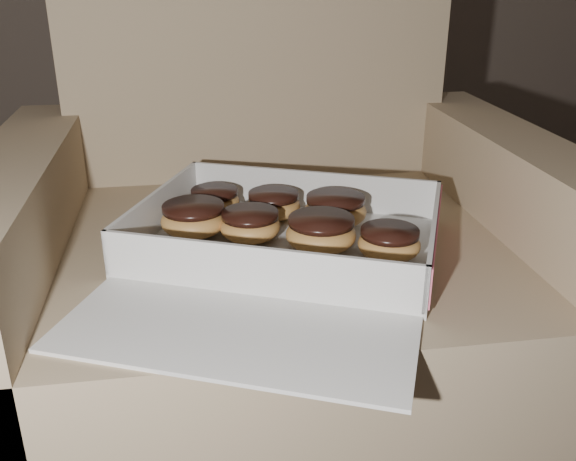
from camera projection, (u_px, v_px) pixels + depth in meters
The scene contains 12 objects.
armchair at pixel (277, 286), 1.06m from camera, with size 0.85×0.72×0.89m.
bakery_box at pixel (283, 252), 0.87m from camera, with size 0.56×0.59×0.07m.
donut_a at pixel (335, 210), 0.96m from camera, with size 0.09×0.09×0.05m.
donut_b at pixel (389, 243), 0.86m from camera, with size 0.08×0.08×0.04m.
donut_c at pixel (273, 204), 0.99m from camera, with size 0.08×0.08×0.04m.
donut_d at pixel (215, 200), 1.01m from camera, with size 0.08×0.08×0.04m.
donut_e at pixel (194, 219), 0.93m from camera, with size 0.10×0.10×0.05m.
donut_f at pixel (321, 233), 0.88m from camera, with size 0.10×0.10×0.05m.
donut_g at pixel (250, 225), 0.91m from camera, with size 0.09×0.09×0.04m.
crumb_a at pixel (403, 264), 0.84m from camera, with size 0.01×0.01×0.00m, color black.
crumb_b at pixel (213, 275), 0.81m from camera, with size 0.01×0.01×0.00m, color black.
crumb_c at pixel (317, 283), 0.79m from camera, with size 0.01×0.01×0.00m, color black.
Camera 1 is at (-0.32, -0.09, 0.78)m, focal length 40.00 mm.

